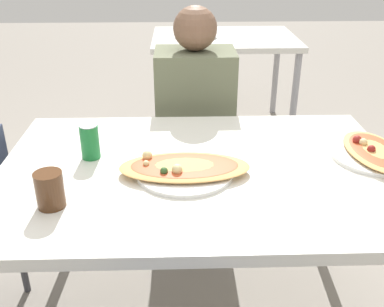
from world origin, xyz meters
The scene contains 8 objects.
dining_table centered at (0.00, 0.00, 0.70)m, with size 1.38×0.94×0.76m.
chair_far_seated centered at (0.01, 0.80, 0.47)m, with size 0.40×0.40×0.83m.
person_seated centered at (0.01, 0.69, 0.70)m, with size 0.38×0.29×1.20m.
pizza_main centered at (-0.05, -0.04, 0.78)m, with size 0.44×0.33×0.06m.
soda_can centered at (-0.38, 0.09, 0.83)m, with size 0.07×0.07×0.12m.
drink_glass centered at (-0.45, -0.23, 0.82)m, with size 0.08×0.08×0.11m.
pizza_second centered at (0.63, 0.06, 0.78)m, with size 0.31×0.36×0.06m.
background_table centered at (0.25, 2.12, 0.71)m, with size 1.10×0.80×0.88m.
Camera 1 is at (-0.07, -1.36, 1.50)m, focal length 42.00 mm.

